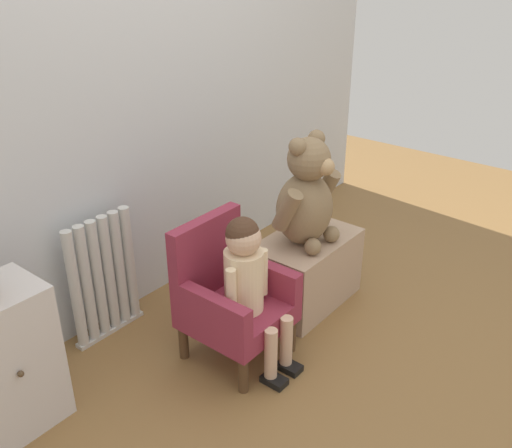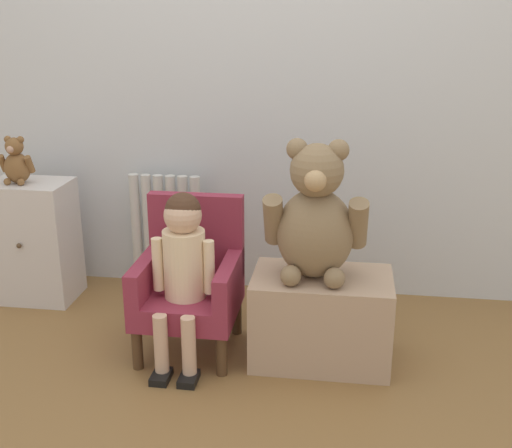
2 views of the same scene
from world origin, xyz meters
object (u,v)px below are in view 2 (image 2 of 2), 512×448
at_px(small_dresser, 35,241).
at_px(child_armchair, 191,280).
at_px(large_teddy_bear, 315,218).
at_px(radiator, 166,234).
at_px(low_bench, 321,318).
at_px(small_teddy_bear, 16,163).
at_px(child_figure, 183,255).

height_order(small_dresser, child_armchair, child_armchair).
height_order(child_armchair, large_teddy_bear, large_teddy_bear).
bearing_deg(small_dresser, radiator, 16.50).
distance_m(radiator, child_armchair, 0.61).
distance_m(low_bench, small_teddy_bear, 1.59).
distance_m(small_dresser, low_bench, 1.49).
bearing_deg(child_armchair, large_teddy_bear, -5.26).
relative_size(radiator, small_teddy_bear, 2.69).
height_order(child_figure, low_bench, child_figure).
relative_size(child_armchair, child_figure, 0.91).
xyz_separation_m(low_bench, large_teddy_bear, (-0.03, -0.01, 0.43)).
relative_size(child_figure, large_teddy_bear, 1.27).
bearing_deg(child_armchair, small_dresser, 157.30).
relative_size(radiator, large_teddy_bear, 1.10).
xyz_separation_m(child_armchair, large_teddy_bear, (0.52, -0.05, 0.31)).
bearing_deg(low_bench, child_armchair, 175.64).
bearing_deg(large_teddy_bear, small_dresser, 163.44).
relative_size(child_figure, small_teddy_bear, 3.13).
bearing_deg(small_dresser, child_armchair, -22.70).
bearing_deg(child_armchair, low_bench, -4.36).
distance_m(child_figure, large_teddy_bear, 0.54).
xyz_separation_m(radiator, child_armchair, (0.26, -0.55, -0.00)).
xyz_separation_m(small_dresser, low_bench, (1.42, -0.41, -0.11)).
distance_m(child_armchair, small_teddy_bear, 1.05).
height_order(radiator, child_armchair, child_armchair).
distance_m(small_dresser, small_teddy_bear, 0.40).
relative_size(large_teddy_bear, small_teddy_bear, 2.45).
bearing_deg(radiator, large_teddy_bear, -37.59).
bearing_deg(small_teddy_bear, small_dresser, 36.45).
bearing_deg(small_dresser, small_teddy_bear, -143.55).
bearing_deg(low_bench, small_dresser, 164.03).
height_order(child_figure, small_teddy_bear, small_teddy_bear).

